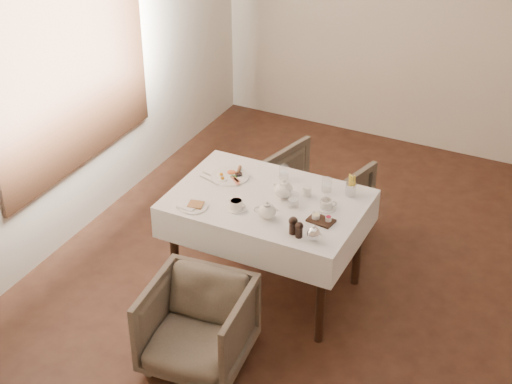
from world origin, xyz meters
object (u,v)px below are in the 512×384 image
at_px(table, 267,213).
at_px(teapot_centre, 284,189).
at_px(armchair_near, 197,326).
at_px(armchair_far, 314,197).
at_px(breakfast_plate, 230,176).

height_order(table, teapot_centre, teapot_centre).
height_order(armchair_near, armchair_far, armchair_far).
height_order(table, breakfast_plate, breakfast_plate).
bearing_deg(breakfast_plate, teapot_centre, -2.82).
xyz_separation_m(armchair_far, teapot_centre, (0.07, -0.74, 0.50)).
bearing_deg(table, armchair_near, -94.52).
relative_size(table, armchair_far, 1.82).
bearing_deg(armchair_near, table, 79.50).
distance_m(breakfast_plate, teapot_centre, 0.46).
relative_size(armchair_far, teapot_centre, 4.14).
bearing_deg(teapot_centre, armchair_near, -81.49).
height_order(table, armchair_far, table).
bearing_deg(teapot_centre, breakfast_plate, -172.37).
distance_m(armchair_far, breakfast_plate, 0.88).
bearing_deg(breakfast_plate, table, -14.15).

